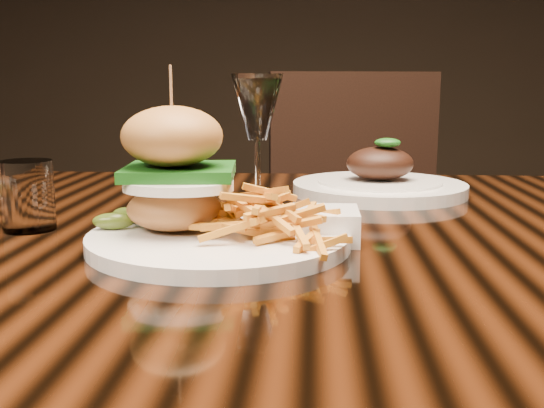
# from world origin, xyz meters

# --- Properties ---
(dining_table) EXTENTS (1.60, 0.90, 0.75)m
(dining_table) POSITION_xyz_m (0.00, 0.00, 0.67)
(dining_table) COLOR black
(dining_table) RESTS_ON ground
(burger_plate) EXTENTS (0.27, 0.27, 0.19)m
(burger_plate) POSITION_xyz_m (-0.11, -0.10, 0.80)
(burger_plate) COLOR white
(burger_plate) RESTS_ON dining_table
(ramekin) EXTENTS (0.10, 0.10, 0.03)m
(ramekin) POSITION_xyz_m (0.01, -0.07, 0.77)
(ramekin) COLOR white
(ramekin) RESTS_ON dining_table
(wine_glass) EXTENTS (0.07, 0.07, 0.18)m
(wine_glass) POSITION_xyz_m (-0.07, 0.07, 0.88)
(wine_glass) COLOR white
(wine_glass) RESTS_ON dining_table
(water_tumbler) EXTENTS (0.06, 0.06, 0.08)m
(water_tumbler) POSITION_xyz_m (-0.33, -0.04, 0.79)
(water_tumbler) COLOR white
(water_tumbler) RESTS_ON dining_table
(far_dish) EXTENTS (0.27, 0.27, 0.09)m
(far_dish) POSITION_xyz_m (0.10, 0.23, 0.77)
(far_dish) COLOR white
(far_dish) RESTS_ON dining_table
(chair_far) EXTENTS (0.53, 0.53, 0.95)m
(chair_far) POSITION_xyz_m (0.13, 0.89, 0.54)
(chair_far) COLOR black
(chair_far) RESTS_ON ground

